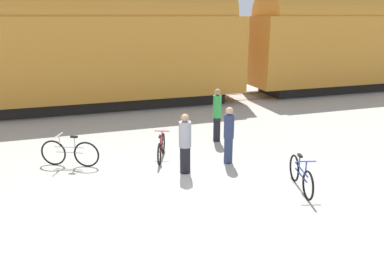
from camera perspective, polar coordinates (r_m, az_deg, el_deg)
ground_plane at (r=9.29m, az=-3.40°, el=-10.17°), size 80.00×80.00×0.00m
freight_train at (r=18.04m, az=-11.87°, el=12.48°), size 38.99×3.09×5.63m
rail_near at (r=17.79m, az=-11.03°, el=2.83°), size 50.99×0.07×0.01m
rail_far at (r=19.18m, az=-11.60°, el=3.80°), size 50.99×0.07×0.01m
bicycle_silver at (r=11.37m, az=-18.13°, el=-3.63°), size 1.61×0.82×0.95m
bicycle_blue at (r=9.79m, az=16.26°, el=-6.96°), size 0.57×1.72×0.89m
bicycle_maroon at (r=11.39m, az=-4.70°, el=-3.04°), size 0.62×1.55×0.83m
person_in_navy at (r=10.95m, az=5.62°, el=-1.05°), size 0.30×0.30×1.70m
person_in_green at (r=12.84m, az=3.85°, el=2.06°), size 0.29×0.29×1.84m
person_in_grey at (r=10.22m, az=-1.06°, el=-2.41°), size 0.34×0.34×1.69m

